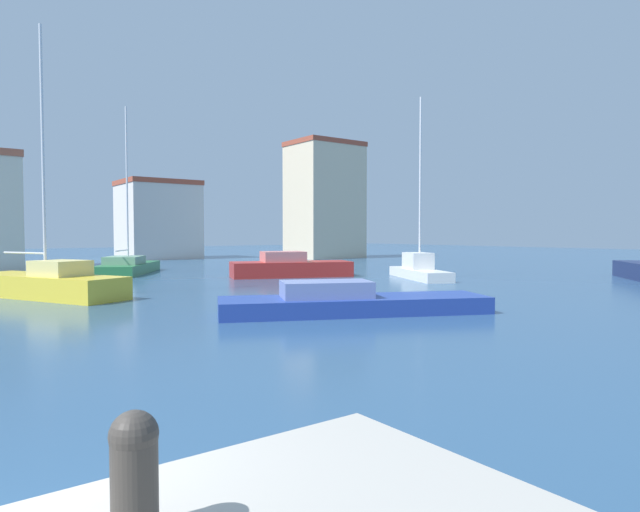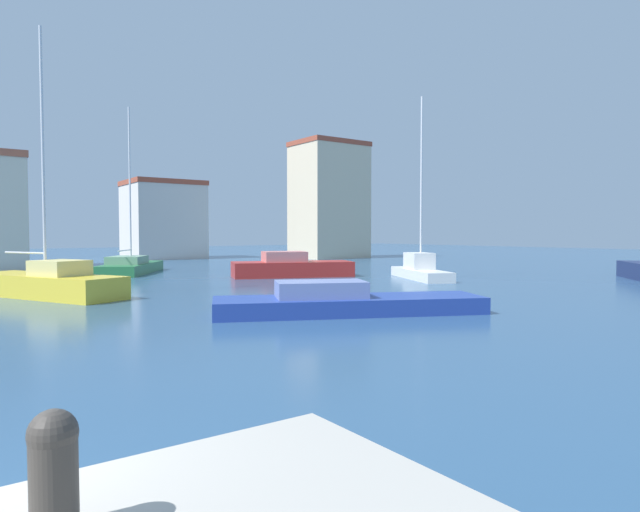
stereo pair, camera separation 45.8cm
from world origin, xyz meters
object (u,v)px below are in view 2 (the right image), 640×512
Objects in this scene: sailboat_green_far_left at (130,266)px; motorboat_red_distant_north at (291,267)px; sailboat_white_center_channel at (420,268)px; sailboat_yellow_far_right at (47,283)px; mooring_bollard at (54,467)px; motorboat_blue_behind_lamppost at (344,302)px.

sailboat_green_far_left reaches higher than motorboat_red_distant_north.
sailboat_white_center_channel is 0.94× the size of sailboat_yellow_far_right.
mooring_bollard is at bearing -124.84° from motorboat_red_distant_north.
mooring_bollard is at bearing -139.69° from sailboat_white_center_channel.
sailboat_green_far_left reaches higher than motorboat_blue_behind_lamppost.
motorboat_blue_behind_lamppost is (-12.16, -8.23, -0.22)m from sailboat_white_center_channel.
sailboat_yellow_far_right is 13.40m from sailboat_green_far_left.
sailboat_yellow_far_right is 1.24× the size of motorboat_blue_behind_lamppost.
sailboat_green_far_left is at bearing 91.09° from motorboat_blue_behind_lamppost.
motorboat_red_distant_north is at bearing -49.71° from sailboat_green_far_left.
sailboat_white_center_channel is 19.59m from sailboat_yellow_far_right.
sailboat_green_far_left is at bearing 131.43° from sailboat_white_center_channel.
mooring_bollard is 15.41m from motorboat_blue_behind_lamppost.
mooring_bollard is 0.06× the size of sailboat_yellow_far_right.
sailboat_green_far_left is 11.21m from motorboat_red_distant_north.
mooring_bollard is at bearing -133.74° from motorboat_blue_behind_lamppost.
motorboat_blue_behind_lamppost is (-6.82, -13.95, -0.21)m from motorboat_red_distant_north.
motorboat_red_distant_north is at bearing 63.96° from motorboat_blue_behind_lamppost.
sailboat_white_center_channel is at bearing -46.94° from motorboat_red_distant_north.
sailboat_yellow_far_right reaches higher than mooring_bollard.
sailboat_yellow_far_right is at bearing -167.97° from motorboat_red_distant_north.
mooring_bollard is 35.13m from sailboat_green_far_left.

